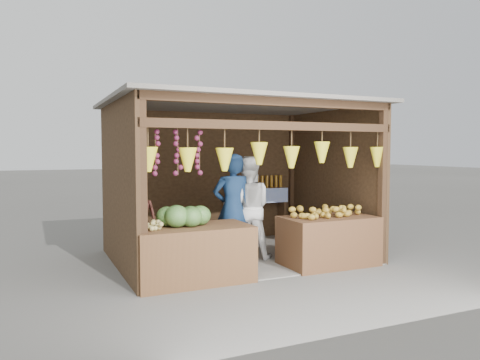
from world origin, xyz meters
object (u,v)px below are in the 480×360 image
object	(u,v)px
counter_right	(328,241)
man_standing	(232,209)
counter_left	(192,254)
woman_standing	(247,208)
vendor_seated	(140,215)

from	to	relation	value
counter_right	man_standing	world-z (taller)	man_standing
counter_left	counter_right	xyz separation A→B (m)	(2.31, 0.02, -0.00)
counter_right	woman_standing	distance (m)	1.45
vendor_seated	counter_right	bearing A→B (deg)	162.58
man_standing	woman_standing	xyz separation A→B (m)	(0.34, 0.16, -0.02)
counter_left	counter_right	distance (m)	2.31
woman_standing	counter_right	bearing A→B (deg)	160.71
counter_right	man_standing	distance (m)	1.64
woman_standing	man_standing	bearing A→B (deg)	47.17
counter_right	vendor_seated	bearing A→B (deg)	153.91
counter_left	vendor_seated	world-z (taller)	vendor_seated
woman_standing	vendor_seated	xyz separation A→B (m)	(-1.73, 0.43, -0.07)
woman_standing	vendor_seated	world-z (taller)	woman_standing
man_standing	vendor_seated	size ratio (longest dim) A/B	1.70
counter_right	vendor_seated	world-z (taller)	vendor_seated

